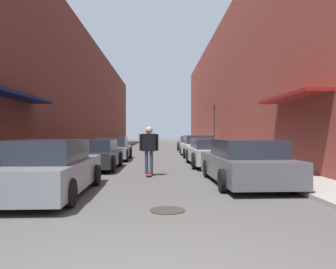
{
  "coord_description": "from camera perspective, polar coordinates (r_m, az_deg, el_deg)",
  "views": [
    {
      "loc": [
        0.12,
        -3.1,
        1.57
      ],
      "look_at": [
        0.49,
        10.89,
        1.48
      ],
      "focal_mm": 35.0,
      "sensor_mm": 36.0,
      "label": 1
    }
  ],
  "objects": [
    {
      "name": "ground",
      "position": [
        23.95,
        -1.82,
        -3.4
      ],
      "size": [
        114.35,
        114.35,
        0.0
      ],
      "primitive_type": "plane",
      "color": "#4C4947"
    },
    {
      "name": "curb_strip_left",
      "position": [
        29.51,
        -10.69,
        -2.58
      ],
      "size": [
        1.8,
        51.98,
        0.12
      ],
      "color": "gray",
      "rests_on": "ground"
    },
    {
      "name": "curb_strip_right",
      "position": [
        29.47,
        7.17,
        -2.58
      ],
      "size": [
        1.8,
        51.98,
        0.12
      ],
      "color": "gray",
      "rests_on": "ground"
    },
    {
      "name": "building_row_left",
      "position": [
        30.23,
        -16.17,
        6.36
      ],
      "size": [
        4.9,
        51.98,
        9.48
      ],
      "color": "brown",
      "rests_on": "ground"
    },
    {
      "name": "building_row_right",
      "position": [
        30.28,
        12.67,
        8.06
      ],
      "size": [
        4.9,
        51.98,
        11.27
      ],
      "color": "brown",
      "rests_on": "ground"
    },
    {
      "name": "parked_car_left_0",
      "position": [
        8.74,
        -19.97,
        -5.64
      ],
      "size": [
        1.94,
        4.66,
        1.39
      ],
      "color": "gray",
      "rests_on": "ground"
    },
    {
      "name": "parked_car_left_1",
      "position": [
        14.26,
        -12.33,
        -3.48
      ],
      "size": [
        1.86,
        3.96,
        1.28
      ],
      "color": "#232326",
      "rests_on": "ground"
    },
    {
      "name": "parked_car_left_2",
      "position": [
        18.98,
        -9.73,
        -2.51
      ],
      "size": [
        2.03,
        3.96,
        1.3
      ],
      "color": "gray",
      "rests_on": "ground"
    },
    {
      "name": "parked_car_right_0",
      "position": [
        10.27,
        13.26,
        -4.79
      ],
      "size": [
        2.08,
        4.74,
        1.36
      ],
      "color": "#515459",
      "rests_on": "ground"
    },
    {
      "name": "parked_car_right_1",
      "position": [
        15.52,
        7.32,
        -3.12
      ],
      "size": [
        1.98,
        4.67,
        1.27
      ],
      "color": "#B7B7BC",
      "rests_on": "ground"
    },
    {
      "name": "parked_car_right_2",
      "position": [
        21.25,
        5.17,
        -2.1
      ],
      "size": [
        2.05,
        4.35,
        1.39
      ],
      "color": "silver",
      "rests_on": "ground"
    },
    {
      "name": "parked_car_right_3",
      "position": [
        26.91,
        3.95,
        -1.65
      ],
      "size": [
        2.02,
        4.48,
        1.26
      ],
      "color": "#515459",
      "rests_on": "ground"
    },
    {
      "name": "skateboarder",
      "position": [
        11.84,
        -3.34,
        -1.9
      ],
      "size": [
        0.69,
        0.78,
        1.79
      ],
      "color": "#B2231E",
      "rests_on": "ground"
    },
    {
      "name": "manhole_cover",
      "position": [
        6.74,
        -0.11,
        -13.06
      ],
      "size": [
        0.7,
        0.7,
        0.02
      ],
      "color": "#332D28",
      "rests_on": "ground"
    },
    {
      "name": "traffic_light",
      "position": [
        27.65,
        8.06,
        2.24
      ],
      "size": [
        0.16,
        0.22,
        3.87
      ],
      "color": "#2D2D2D",
      "rests_on": "curb_strip_right"
    }
  ]
}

